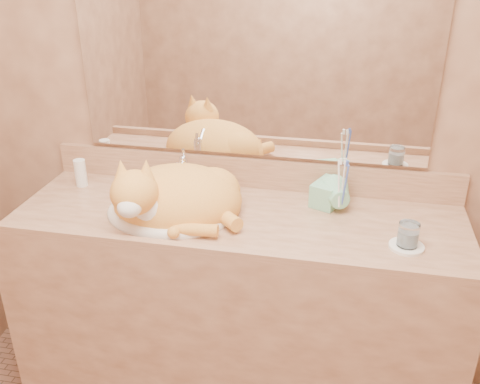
% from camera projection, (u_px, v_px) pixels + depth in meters
% --- Properties ---
extents(wall_back, '(2.40, 0.02, 2.50)m').
position_uv_depth(wall_back, '(252.00, 86.00, 1.95)').
color(wall_back, brown).
rests_on(wall_back, ground).
extents(vanity_counter, '(1.60, 0.55, 0.85)m').
position_uv_depth(vanity_counter, '(237.00, 314.00, 2.07)').
color(vanity_counter, brown).
rests_on(vanity_counter, floor).
extents(mirror, '(1.30, 0.02, 0.80)m').
position_uv_depth(mirror, '(252.00, 48.00, 1.88)').
color(mirror, white).
rests_on(mirror, wall_back).
extents(sink_basin, '(0.47, 0.41, 0.14)m').
position_uv_depth(sink_basin, '(169.00, 196.00, 1.88)').
color(sink_basin, white).
rests_on(sink_basin, vanity_counter).
extents(faucet, '(0.05, 0.12, 0.17)m').
position_uv_depth(faucet, '(184.00, 173.00, 2.03)').
color(faucet, silver).
rests_on(faucet, vanity_counter).
extents(cat, '(0.54, 0.48, 0.25)m').
position_uv_depth(cat, '(173.00, 196.00, 1.86)').
color(cat, orange).
rests_on(cat, sink_basin).
extents(soap_dispenser, '(0.12, 0.12, 0.20)m').
position_uv_depth(soap_dispenser, '(321.00, 186.00, 1.89)').
color(soap_dispenser, '#80CDA2').
rests_on(soap_dispenser, vanity_counter).
extents(toothbrush_cup, '(0.15, 0.15, 0.11)m').
position_uv_depth(toothbrush_cup, '(341.00, 202.00, 1.87)').
color(toothbrush_cup, '#80CDA2').
rests_on(toothbrush_cup, vanity_counter).
extents(toothbrushes, '(0.04, 0.04, 0.22)m').
position_uv_depth(toothbrushes, '(342.00, 182.00, 1.84)').
color(toothbrushes, white).
rests_on(toothbrushes, toothbrush_cup).
extents(saucer, '(0.11, 0.11, 0.01)m').
position_uv_depth(saucer, '(406.00, 246.00, 1.70)').
color(saucer, white).
rests_on(saucer, vanity_counter).
extents(water_glass, '(0.07, 0.07, 0.08)m').
position_uv_depth(water_glass, '(408.00, 235.00, 1.68)').
color(water_glass, silver).
rests_on(water_glass, saucer).
extents(lotion_bottle, '(0.05, 0.05, 0.11)m').
position_uv_depth(lotion_bottle, '(81.00, 173.00, 2.10)').
color(lotion_bottle, white).
rests_on(lotion_bottle, vanity_counter).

